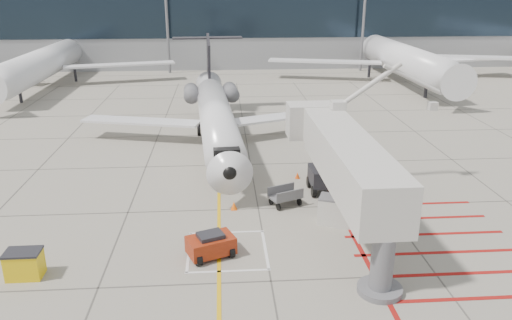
{
  "coord_description": "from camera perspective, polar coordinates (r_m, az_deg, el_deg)",
  "views": [
    {
      "loc": [
        -2.12,
        -24.06,
        13.27
      ],
      "look_at": [
        0.0,
        6.0,
        2.5
      ],
      "focal_mm": 35.0,
      "sensor_mm": 36.0,
      "label": 1
    }
  ],
  "objects": [
    {
      "name": "pushback_tug",
      "position": [
        25.87,
        -5.19,
        -9.55
      ],
      "size": [
        2.7,
        2.22,
        1.36
      ],
      "primitive_type": null,
      "rotation": [
        0.0,
        0.0,
        0.38
      ],
      "color": "maroon",
      "rests_on": "ground_plane"
    },
    {
      "name": "jet_bridge",
      "position": [
        27.62,
        10.66,
        -1.34
      ],
      "size": [
        8.6,
        17.77,
        7.06
      ],
      "primitive_type": null,
      "rotation": [
        0.0,
        0.0,
        0.01
      ],
      "color": "beige",
      "rests_on": "ground_plane"
    },
    {
      "name": "bg_aircraft_b",
      "position": [
        74.24,
        -22.87,
        12.26
      ],
      "size": [
        33.67,
        37.41,
        11.22
      ],
      "primitive_type": null,
      "color": "silver",
      "rests_on": "ground_plane"
    },
    {
      "name": "cone_side",
      "position": [
        35.84,
        4.76,
        -1.74
      ],
      "size": [
        0.33,
        0.33,
        0.46
      ],
      "primitive_type": "cone",
      "color": "#E64B0C",
      "rests_on": "ground_plane"
    },
    {
      "name": "terminal_glass_band",
      "position": [
        81.09,
        4.76,
        15.88
      ],
      "size": [
        180.0,
        0.1,
        6.0
      ],
      "primitive_type": "cube",
      "color": "black",
      "rests_on": "ground_plane"
    },
    {
      "name": "baggage_cart",
      "position": [
        31.41,
        3.37,
        -4.14
      ],
      "size": [
        2.26,
        1.89,
        1.22
      ],
      "primitive_type": null,
      "rotation": [
        0.0,
        0.0,
        0.41
      ],
      "color": "#535458",
      "rests_on": "ground_plane"
    },
    {
      "name": "bg_aircraft_c",
      "position": [
        74.66,
        15.79,
        13.34
      ],
      "size": [
        35.78,
        39.76,
        11.93
      ],
      "primitive_type": null,
      "color": "silver",
      "rests_on": "ground_plane"
    },
    {
      "name": "terminal_building",
      "position": [
        95.04,
        3.44,
        15.85
      ],
      "size": [
        180.0,
        28.0,
        14.0
      ],
      "primitive_type": "cube",
      "color": "gray",
      "rests_on": "ground_plane"
    },
    {
      "name": "ground_plane",
      "position": [
        27.56,
        0.89,
        -9.12
      ],
      "size": [
        260.0,
        260.0,
        0.0
      ],
      "primitive_type": "plane",
      "color": "gray",
      "rests_on": "ground"
    },
    {
      "name": "cone_nose",
      "position": [
        30.93,
        -2.54,
        -5.22
      ],
      "size": [
        0.38,
        0.38,
        0.53
      ],
      "primitive_type": "cone",
      "color": "#FC620D",
      "rests_on": "ground_plane"
    },
    {
      "name": "ground_power_unit",
      "position": [
        29.32,
        9.27,
        -5.73
      ],
      "size": [
        2.38,
        1.88,
        1.65
      ],
      "primitive_type": null,
      "rotation": [
        0.0,
        0.0,
        -0.37
      ],
      "color": "beige",
      "rests_on": "ground_plane"
    },
    {
      "name": "spill_bin",
      "position": [
        26.48,
        -24.96,
        -10.72
      ],
      "size": [
        1.61,
        1.08,
        1.39
      ],
      "primitive_type": null,
      "rotation": [
        0.0,
        0.0,
        0.01
      ],
      "color": "yellow",
      "rests_on": "ground_plane"
    },
    {
      "name": "regional_jet",
      "position": [
        40.02,
        -4.4,
        6.22
      ],
      "size": [
        26.15,
        32.04,
        8.0
      ],
      "primitive_type": null,
      "rotation": [
        0.0,
        0.0,
        0.07
      ],
      "color": "silver",
      "rests_on": "ground_plane"
    }
  ]
}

